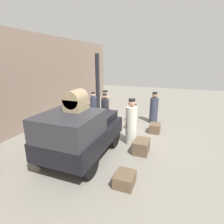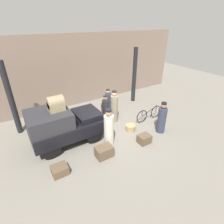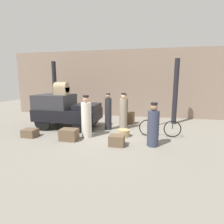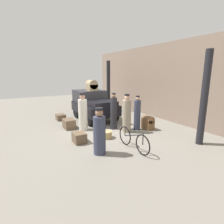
{
  "view_description": "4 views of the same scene",
  "coord_description": "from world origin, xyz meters",
  "px_view_note": "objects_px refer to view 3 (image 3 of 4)",
  "views": [
    {
      "loc": [
        -7.0,
        -2.52,
        3.23
      ],
      "look_at": [
        0.2,
        0.2,
        0.95
      ],
      "focal_mm": 28.0,
      "sensor_mm": 36.0,
      "label": 1
    },
    {
      "loc": [
        -4.06,
        -6.51,
        5.17
      ],
      "look_at": [
        0.2,
        0.2,
        0.95
      ],
      "focal_mm": 28.0,
      "sensor_mm": 36.0,
      "label": 2
    },
    {
      "loc": [
        1.9,
        -7.97,
        2.44
      ],
      "look_at": [
        0.2,
        0.2,
        0.95
      ],
      "focal_mm": 28.0,
      "sensor_mm": 36.0,
      "label": 3
    },
    {
      "loc": [
        7.27,
        -4.0,
        2.8
      ],
      "look_at": [
        0.2,
        0.2,
        0.95
      ],
      "focal_mm": 28.0,
      "sensor_mm": 36.0,
      "label": 4
    }
  ],
  "objects_px": {
    "trunk_barrel_dark": "(130,117)",
    "suitcase_black_upright": "(117,140)",
    "porter_standing_middle": "(125,111)",
    "suitcase_small_leather": "(69,135)",
    "truck": "(65,109)",
    "suitcase_tan_flat": "(30,133)",
    "porter_lifting_near_truck": "(153,127)",
    "wicker_basket": "(124,133)",
    "porter_carrying_trunk": "(86,118)",
    "porter_with_bicycle": "(123,113)",
    "conductor_in_dark_uniform": "(108,113)",
    "trunk_on_truck_roof": "(62,89)",
    "bicycle": "(160,128)"
  },
  "relations": [
    {
      "from": "trunk_barrel_dark",
      "to": "suitcase_black_upright",
      "type": "bearing_deg",
      "value": -91.59
    },
    {
      "from": "porter_standing_middle",
      "to": "suitcase_small_leather",
      "type": "relative_size",
      "value": 2.4
    },
    {
      "from": "truck",
      "to": "suitcase_small_leather",
      "type": "xyz_separation_m",
      "value": [
        1.07,
        -1.88,
        -0.72
      ]
    },
    {
      "from": "porter_standing_middle",
      "to": "suitcase_tan_flat",
      "type": "distance_m",
      "value": 4.8
    },
    {
      "from": "porter_lifting_near_truck",
      "to": "suitcase_black_upright",
      "type": "height_order",
      "value": "porter_lifting_near_truck"
    },
    {
      "from": "porter_lifting_near_truck",
      "to": "trunk_barrel_dark",
      "type": "xyz_separation_m",
      "value": [
        -1.24,
        3.35,
        -0.39
      ]
    },
    {
      "from": "wicker_basket",
      "to": "porter_carrying_trunk",
      "type": "xyz_separation_m",
      "value": [
        -1.59,
        -0.43,
        0.69
      ]
    },
    {
      "from": "porter_with_bicycle",
      "to": "suitcase_black_upright",
      "type": "distance_m",
      "value": 2.52
    },
    {
      "from": "wicker_basket",
      "to": "suitcase_small_leather",
      "type": "xyz_separation_m",
      "value": [
        -2.16,
        -0.98,
        0.09
      ]
    },
    {
      "from": "suitcase_black_upright",
      "to": "suitcase_small_leather",
      "type": "distance_m",
      "value": 2.07
    },
    {
      "from": "truck",
      "to": "conductor_in_dark_uniform",
      "type": "xyz_separation_m",
      "value": [
        2.3,
        0.07,
        -0.11
      ]
    },
    {
      "from": "porter_carrying_trunk",
      "to": "porter_lifting_near_truck",
      "type": "bearing_deg",
      "value": -10.06
    },
    {
      "from": "suitcase_tan_flat",
      "to": "trunk_on_truck_roof",
      "type": "distance_m",
      "value": 2.68
    },
    {
      "from": "porter_carrying_trunk",
      "to": "suitcase_black_upright",
      "type": "bearing_deg",
      "value": -27.23
    },
    {
      "from": "porter_lifting_near_truck",
      "to": "trunk_barrel_dark",
      "type": "relative_size",
      "value": 2.38
    },
    {
      "from": "truck",
      "to": "trunk_barrel_dark",
      "type": "height_order",
      "value": "truck"
    },
    {
      "from": "porter_standing_middle",
      "to": "suitcase_black_upright",
      "type": "bearing_deg",
      "value": -87.96
    },
    {
      "from": "truck",
      "to": "suitcase_black_upright",
      "type": "relative_size",
      "value": 5.64
    },
    {
      "from": "bicycle",
      "to": "suitcase_tan_flat",
      "type": "bearing_deg",
      "value": -167.79
    },
    {
      "from": "trunk_on_truck_roof",
      "to": "suitcase_tan_flat",
      "type": "bearing_deg",
      "value": -110.22
    },
    {
      "from": "wicker_basket",
      "to": "porter_with_bicycle",
      "type": "height_order",
      "value": "porter_with_bicycle"
    },
    {
      "from": "porter_standing_middle",
      "to": "porter_with_bicycle",
      "type": "bearing_deg",
      "value": -89.15
    },
    {
      "from": "porter_carrying_trunk",
      "to": "suitcase_tan_flat",
      "type": "height_order",
      "value": "porter_carrying_trunk"
    },
    {
      "from": "truck",
      "to": "trunk_barrel_dark",
      "type": "bearing_deg",
      "value": 25.32
    },
    {
      "from": "bicycle",
      "to": "suitcase_tan_flat",
      "type": "height_order",
      "value": "bicycle"
    },
    {
      "from": "bicycle",
      "to": "suitcase_black_upright",
      "type": "xyz_separation_m",
      "value": [
        -1.67,
        -1.49,
        -0.18
      ]
    },
    {
      "from": "wicker_basket",
      "to": "porter_with_bicycle",
      "type": "distance_m",
      "value": 1.44
    },
    {
      "from": "truck",
      "to": "porter_carrying_trunk",
      "type": "distance_m",
      "value": 2.12
    },
    {
      "from": "porter_lifting_near_truck",
      "to": "suitcase_black_upright",
      "type": "xyz_separation_m",
      "value": [
        -1.34,
        -0.26,
        -0.54
      ]
    },
    {
      "from": "conductor_in_dark_uniform",
      "to": "trunk_barrel_dark",
      "type": "distance_m",
      "value": 1.8
    },
    {
      "from": "porter_lifting_near_truck",
      "to": "porter_carrying_trunk",
      "type": "distance_m",
      "value": 2.86
    },
    {
      "from": "bicycle",
      "to": "porter_lifting_near_truck",
      "type": "xyz_separation_m",
      "value": [
        -0.33,
        -1.23,
        0.36
      ]
    },
    {
      "from": "conductor_in_dark_uniform",
      "to": "suitcase_tan_flat",
      "type": "relative_size",
      "value": 3.13
    },
    {
      "from": "suitcase_tan_flat",
      "to": "suitcase_small_leather",
      "type": "bearing_deg",
      "value": -2.01
    },
    {
      "from": "suitcase_black_upright",
      "to": "suitcase_tan_flat",
      "type": "bearing_deg",
      "value": 176.02
    },
    {
      "from": "porter_lifting_near_truck",
      "to": "wicker_basket",
      "type": "bearing_deg",
      "value": 143.03
    },
    {
      "from": "suitcase_small_leather",
      "to": "trunk_barrel_dark",
      "type": "bearing_deg",
      "value": 57.63
    },
    {
      "from": "conductor_in_dark_uniform",
      "to": "suitcase_black_upright",
      "type": "height_order",
      "value": "conductor_in_dark_uniform"
    },
    {
      "from": "porter_standing_middle",
      "to": "trunk_barrel_dark",
      "type": "relative_size",
      "value": 2.47
    },
    {
      "from": "wicker_basket",
      "to": "porter_lifting_near_truck",
      "type": "xyz_separation_m",
      "value": [
        1.23,
        -0.93,
        0.6
      ]
    },
    {
      "from": "suitcase_black_upright",
      "to": "bicycle",
      "type": "bearing_deg",
      "value": 41.77
    },
    {
      "from": "suitcase_black_upright",
      "to": "trunk_on_truck_roof",
      "type": "height_order",
      "value": "trunk_on_truck_roof"
    },
    {
      "from": "trunk_barrel_dark",
      "to": "suitcase_small_leather",
      "type": "height_order",
      "value": "trunk_barrel_dark"
    },
    {
      "from": "porter_carrying_trunk",
      "to": "trunk_on_truck_roof",
      "type": "distance_m",
      "value": 2.53
    },
    {
      "from": "wicker_basket",
      "to": "trunk_barrel_dark",
      "type": "relative_size",
      "value": 0.75
    },
    {
      "from": "truck",
      "to": "porter_standing_middle",
      "type": "height_order",
      "value": "truck"
    },
    {
      "from": "wicker_basket",
      "to": "bicycle",
      "type": "bearing_deg",
      "value": 10.86
    },
    {
      "from": "porter_carrying_trunk",
      "to": "trunk_on_truck_roof",
      "type": "bearing_deg",
      "value": 143.68
    },
    {
      "from": "porter_with_bicycle",
      "to": "porter_carrying_trunk",
      "type": "distance_m",
      "value": 2.17
    },
    {
      "from": "conductor_in_dark_uniform",
      "to": "suitcase_small_leather",
      "type": "distance_m",
      "value": 2.38
    }
  ]
}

